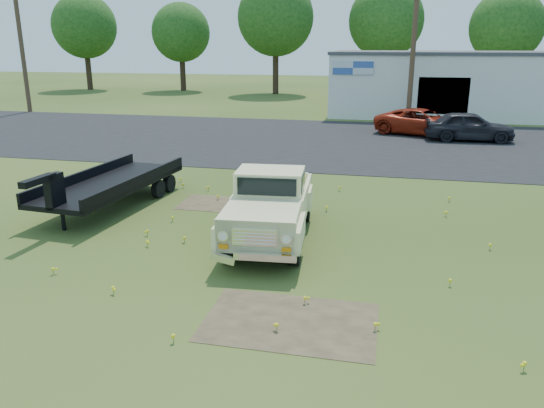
{
  "coord_description": "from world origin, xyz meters",
  "views": [
    {
      "loc": [
        2.99,
        -11.13,
        4.67
      ],
      "look_at": [
        0.28,
        1.0,
        0.89
      ],
      "focal_mm": 35.0,
      "sensor_mm": 36.0,
      "label": 1
    }
  ],
  "objects_px": {
    "vintage_pickup_truck": "(270,205)",
    "dark_sedan": "(469,126)",
    "flatbed_trailer": "(111,180)",
    "red_pickup": "(422,122)"
  },
  "relations": [
    {
      "from": "flatbed_trailer",
      "to": "dark_sedan",
      "type": "bearing_deg",
      "value": 54.69
    },
    {
      "from": "red_pickup",
      "to": "dark_sedan",
      "type": "relative_size",
      "value": 1.15
    },
    {
      "from": "vintage_pickup_truck",
      "to": "dark_sedan",
      "type": "height_order",
      "value": "vintage_pickup_truck"
    },
    {
      "from": "red_pickup",
      "to": "dark_sedan",
      "type": "bearing_deg",
      "value": -102.28
    },
    {
      "from": "vintage_pickup_truck",
      "to": "red_pickup",
      "type": "height_order",
      "value": "vintage_pickup_truck"
    },
    {
      "from": "vintage_pickup_truck",
      "to": "red_pickup",
      "type": "relative_size",
      "value": 1.01
    },
    {
      "from": "vintage_pickup_truck",
      "to": "red_pickup",
      "type": "bearing_deg",
      "value": 70.79
    },
    {
      "from": "flatbed_trailer",
      "to": "vintage_pickup_truck",
      "type": "bearing_deg",
      "value": -12.79
    },
    {
      "from": "flatbed_trailer",
      "to": "dark_sedan",
      "type": "xyz_separation_m",
      "value": [
        11.76,
        13.94,
        -0.08
      ]
    },
    {
      "from": "flatbed_trailer",
      "to": "red_pickup",
      "type": "height_order",
      "value": "flatbed_trailer"
    }
  ]
}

